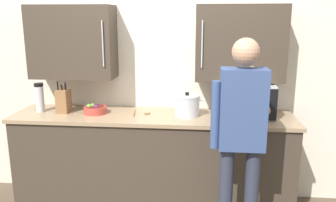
# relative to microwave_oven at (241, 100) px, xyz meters

# --- Properties ---
(back_wall_tiled) EXTENTS (3.89, 0.44, 2.55)m
(back_wall_tiled) POSITION_rel_microwave_oven_xyz_m (-0.83, 0.26, 0.26)
(back_wall_tiled) COLOR beige
(back_wall_tiled) RESTS_ON ground_plane
(counter_unit) EXTENTS (2.69, 0.63, 0.95)m
(counter_unit) POSITION_rel_microwave_oven_xyz_m (-0.83, -0.04, -0.63)
(counter_unit) COLOR #3D3328
(counter_unit) RESTS_ON ground_plane
(microwave_oven) EXTENTS (0.55, 0.38, 0.31)m
(microwave_oven) POSITION_rel_microwave_oven_xyz_m (0.00, 0.00, 0.00)
(microwave_oven) COLOR #B7BABF
(microwave_oven) RESTS_ON counter_unit
(wooden_spoon) EXTENTS (0.18, 0.19, 0.02)m
(wooden_spoon) POSITION_rel_microwave_oven_xyz_m (-0.95, -0.02, -0.15)
(wooden_spoon) COLOR #A37547
(wooden_spoon) RESTS_ON counter_unit
(knife_block) EXTENTS (0.11, 0.15, 0.31)m
(knife_block) POSITION_rel_microwave_oven_xyz_m (-1.71, -0.03, -0.04)
(knife_block) COLOR brown
(knife_block) RESTS_ON counter_unit
(stock_pot) EXTENTS (0.33, 0.24, 0.23)m
(stock_pot) POSITION_rel_microwave_oven_xyz_m (-0.50, -0.05, -0.05)
(stock_pot) COLOR #B7BABF
(stock_pot) RESTS_ON counter_unit
(fruit_bowl) EXTENTS (0.22, 0.22, 0.10)m
(fruit_bowl) POSITION_rel_microwave_oven_xyz_m (-1.40, -0.04, -0.11)
(fruit_bowl) COLOR #AD3D33
(fruit_bowl) RESTS_ON counter_unit
(thermos_flask) EXTENTS (0.09, 0.09, 0.29)m
(thermos_flask) POSITION_rel_microwave_oven_xyz_m (-1.95, -0.03, -0.01)
(thermos_flask) COLOR #B7BABF
(thermos_flask) RESTS_ON counter_unit
(person_figure) EXTENTS (0.44, 0.51, 1.73)m
(person_figure) POSITION_rel_microwave_oven_xyz_m (-0.07, -0.68, -0.08)
(person_figure) COLOR #282D3D
(person_figure) RESTS_ON ground_plane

